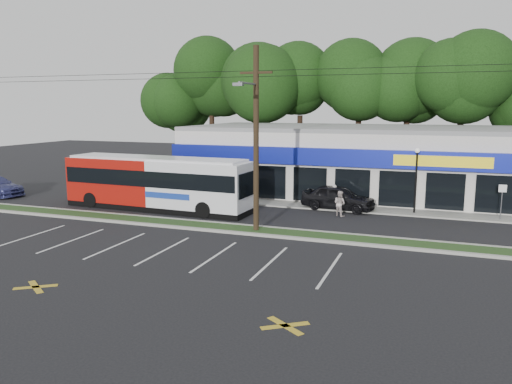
{
  "coord_description": "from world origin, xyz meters",
  "views": [
    {
      "loc": [
        12.23,
        -24.23,
        6.83
      ],
      "look_at": [
        1.53,
        5.0,
        1.5
      ],
      "focal_mm": 35.0,
      "sensor_mm": 36.0,
      "label": 1
    }
  ],
  "objects_px": {
    "utility_pole": "(253,134)",
    "lamp_post": "(416,173)",
    "sign_post": "(502,196)",
    "pedestrian_b": "(340,204)",
    "car_silver": "(128,191)",
    "pedestrian_a": "(334,197)",
    "metrobus": "(157,182)",
    "car_dark": "(338,198)"
  },
  "relations": [
    {
      "from": "lamp_post",
      "to": "metrobus",
      "type": "xyz_separation_m",
      "value": [
        -16.35,
        -4.3,
        -0.8
      ]
    },
    {
      "from": "metrobus",
      "to": "car_silver",
      "type": "bearing_deg",
      "value": 154.87
    },
    {
      "from": "pedestrian_a",
      "to": "pedestrian_b",
      "type": "bearing_deg",
      "value": 108.09
    },
    {
      "from": "utility_pole",
      "to": "car_dark",
      "type": "xyz_separation_m",
      "value": [
        3.29,
        7.57,
        -4.58
      ]
    },
    {
      "from": "car_dark",
      "to": "sign_post",
      "type": "bearing_deg",
      "value": -80.23
    },
    {
      "from": "sign_post",
      "to": "car_dark",
      "type": "distance_m",
      "value": 9.9
    },
    {
      "from": "lamp_post",
      "to": "car_dark",
      "type": "relative_size",
      "value": 0.87
    },
    {
      "from": "car_dark",
      "to": "utility_pole",
      "type": "bearing_deg",
      "value": 165.86
    },
    {
      "from": "car_dark",
      "to": "car_silver",
      "type": "bearing_deg",
      "value": 107.2
    },
    {
      "from": "pedestrian_b",
      "to": "car_dark",
      "type": "bearing_deg",
      "value": -48.49
    },
    {
      "from": "utility_pole",
      "to": "car_dark",
      "type": "height_order",
      "value": "utility_pole"
    },
    {
      "from": "car_silver",
      "to": "pedestrian_a",
      "type": "xyz_separation_m",
      "value": [
        14.84,
        2.09,
        0.12
      ]
    },
    {
      "from": "lamp_post",
      "to": "pedestrian_a",
      "type": "distance_m",
      "value": 5.48
    },
    {
      "from": "lamp_post",
      "to": "pedestrian_a",
      "type": "relative_size",
      "value": 2.5
    },
    {
      "from": "metrobus",
      "to": "pedestrian_b",
      "type": "distance_m",
      "value": 12.15
    },
    {
      "from": "car_dark",
      "to": "pedestrian_b",
      "type": "distance_m",
      "value": 1.97
    },
    {
      "from": "metrobus",
      "to": "car_dark",
      "type": "xyz_separation_m",
      "value": [
        11.47,
        4.0,
        -1.04
      ]
    },
    {
      "from": "lamp_post",
      "to": "pedestrian_a",
      "type": "bearing_deg",
      "value": -176.67
    },
    {
      "from": "metrobus",
      "to": "pedestrian_a",
      "type": "xyz_separation_m",
      "value": [
        11.19,
        4.0,
        -1.02
      ]
    },
    {
      "from": "utility_pole",
      "to": "lamp_post",
      "type": "relative_size",
      "value": 11.76
    },
    {
      "from": "utility_pole",
      "to": "lamp_post",
      "type": "bearing_deg",
      "value": 43.95
    },
    {
      "from": "car_dark",
      "to": "metrobus",
      "type": "bearing_deg",
      "value": 118.56
    },
    {
      "from": "sign_post",
      "to": "pedestrian_b",
      "type": "distance_m",
      "value": 9.66
    },
    {
      "from": "lamp_post",
      "to": "car_silver",
      "type": "height_order",
      "value": "lamp_post"
    },
    {
      "from": "metrobus",
      "to": "car_dark",
      "type": "bearing_deg",
      "value": 21.76
    },
    {
      "from": "sign_post",
      "to": "pedestrian_a",
      "type": "bearing_deg",
      "value": -179.58
    },
    {
      "from": "lamp_post",
      "to": "car_dark",
      "type": "distance_m",
      "value": 5.22
    },
    {
      "from": "utility_pole",
      "to": "metrobus",
      "type": "height_order",
      "value": "utility_pole"
    },
    {
      "from": "sign_post",
      "to": "car_dark",
      "type": "height_order",
      "value": "sign_post"
    },
    {
      "from": "utility_pole",
      "to": "pedestrian_a",
      "type": "height_order",
      "value": "utility_pole"
    },
    {
      "from": "utility_pole",
      "to": "metrobus",
      "type": "bearing_deg",
      "value": 156.41
    },
    {
      "from": "pedestrian_a",
      "to": "pedestrian_b",
      "type": "distance_m",
      "value": 2.05
    },
    {
      "from": "utility_pole",
      "to": "pedestrian_b",
      "type": "relative_size",
      "value": 30.92
    },
    {
      "from": "lamp_post",
      "to": "sign_post",
      "type": "bearing_deg",
      "value": -2.58
    },
    {
      "from": "lamp_post",
      "to": "metrobus",
      "type": "height_order",
      "value": "lamp_post"
    },
    {
      "from": "utility_pole",
      "to": "metrobus",
      "type": "relative_size",
      "value": 3.78
    },
    {
      "from": "sign_post",
      "to": "car_silver",
      "type": "bearing_deg",
      "value": -175.06
    },
    {
      "from": "utility_pole",
      "to": "car_silver",
      "type": "relative_size",
      "value": 11.24
    },
    {
      "from": "car_dark",
      "to": "pedestrian_a",
      "type": "height_order",
      "value": "pedestrian_a"
    },
    {
      "from": "sign_post",
      "to": "lamp_post",
      "type": "bearing_deg",
      "value": 177.42
    },
    {
      "from": "sign_post",
      "to": "car_silver",
      "type": "relative_size",
      "value": 0.5
    },
    {
      "from": "metrobus",
      "to": "car_dark",
      "type": "relative_size",
      "value": 2.7
    }
  ]
}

